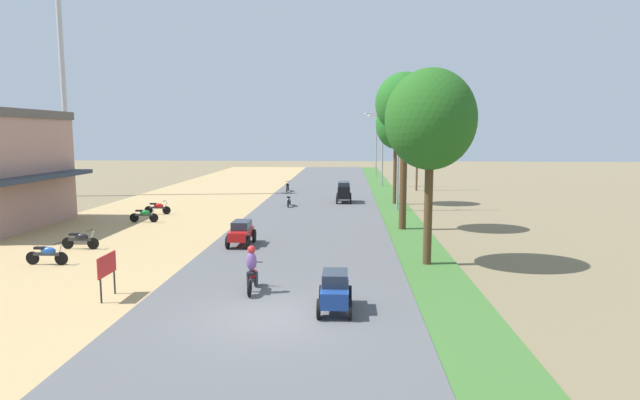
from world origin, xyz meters
name	(u,v)px	position (x,y,z in m)	size (l,w,h in m)	color
ground_plane	(272,319)	(0.00, 0.00, 0.00)	(180.00, 180.00, 0.00)	#7A6B4C
road_strip	(272,317)	(0.00, 0.00, 0.04)	(9.00, 140.00, 0.08)	#565659
median_strip	(464,321)	(5.70, 0.00, 0.03)	(2.40, 140.00, 0.06)	#3D6B2D
parked_motorbike_nearest	(47,253)	(-10.31, 5.74, 0.55)	(1.80, 0.54, 0.94)	black
parked_motorbike_second	(81,239)	(-10.43, 8.74, 0.55)	(1.80, 0.54, 0.94)	black
parked_motorbike_third	(144,214)	(-10.35, 16.38, 0.55)	(1.80, 0.54, 0.94)	black
parked_motorbike_fourth	(158,207)	(-10.66, 19.57, 0.55)	(1.80, 0.54, 0.94)	black
street_signboard	(107,268)	(-5.74, 1.48, 1.11)	(0.06, 1.30, 1.50)	#262628
median_tree_nearest	(431,120)	(5.61, 6.77, 6.08)	(3.74, 3.74, 8.13)	#4C351E
median_tree_second	(405,105)	(5.40, 14.93, 7.11)	(3.31, 3.31, 8.89)	#4C351E
median_tree_third	(396,124)	(5.94, 25.93, 6.23)	(3.15, 3.15, 8.18)	#4C351E
streetlamp_near	(398,146)	(5.80, 22.38, 4.65)	(3.16, 0.20, 7.99)	gray
streetlamp_mid	(383,145)	(5.80, 39.50, 4.38)	(3.16, 0.20, 7.47)	gray
streetlamp_far	(376,140)	(5.80, 51.73, 4.72)	(3.16, 0.20, 8.12)	gray
utility_pole_near	(417,146)	(8.92, 36.08, 4.32)	(1.80, 0.20, 8.27)	brown
car_hatchback_blue	(335,290)	(1.87, 0.59, 0.75)	(1.04, 2.00, 1.23)	navy
car_sedan_red	(241,232)	(-2.96, 9.98, 0.74)	(1.10, 2.26, 1.19)	red
car_van_black	(344,191)	(1.94, 26.27, 1.02)	(1.19, 2.41, 1.67)	black
motorbike_foreground_rider	(252,270)	(-1.03, 2.39, 0.86)	(0.54, 1.80, 1.66)	black
motorbike_ahead_second	(289,200)	(-2.18, 23.92, 0.57)	(0.54, 1.80, 0.94)	black
motorbike_ahead_third	(288,186)	(-3.43, 33.98, 0.57)	(0.54, 1.80, 0.94)	black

